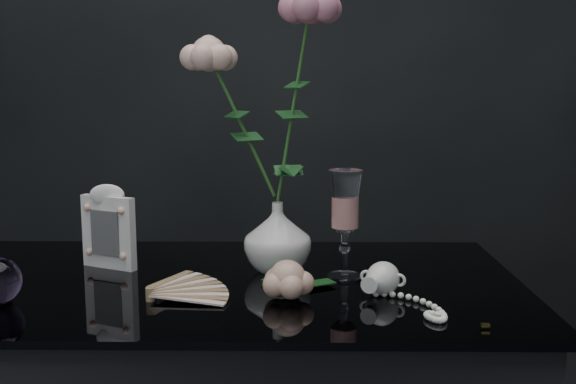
# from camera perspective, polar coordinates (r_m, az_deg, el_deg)

# --- Properties ---
(vase) EXTENTS (0.15, 0.15, 0.13)m
(vase) POSITION_cam_1_polar(r_m,az_deg,el_deg) (1.24, -0.89, -3.85)
(vase) COLOR white
(vase) RESTS_ON table
(wine_glass) EXTENTS (0.07, 0.07, 0.19)m
(wine_glass) POSITION_cam_1_polar(r_m,az_deg,el_deg) (1.19, 4.84, -2.76)
(wine_glass) COLOR white
(wine_glass) RESTS_ON table
(picture_frame) EXTENTS (0.15, 0.13, 0.16)m
(picture_frame) POSITION_cam_1_polar(r_m,az_deg,el_deg) (1.30, -14.96, -2.82)
(picture_frame) COLOR white
(picture_frame) RESTS_ON table
(paper_fan) EXTENTS (0.29, 0.25, 0.03)m
(paper_fan) POSITION_cam_1_polar(r_m,az_deg,el_deg) (1.11, -11.57, -8.37)
(paper_fan) COLOR #FDEFCA
(paper_fan) RESTS_ON table
(loose_rose) EXTENTS (0.15, 0.19, 0.06)m
(loose_rose) POSITION_cam_1_polar(r_m,az_deg,el_deg) (1.09, -0.05, -7.41)
(loose_rose) COLOR #D9A78C
(loose_rose) RESTS_ON table
(pearl_jar) EXTENTS (0.25, 0.26, 0.06)m
(pearl_jar) POSITION_cam_1_polar(r_m,az_deg,el_deg) (1.13, 8.03, -7.12)
(pearl_jar) COLOR white
(pearl_jar) RESTS_ON table
(roses) EXTENTS (0.27, 0.12, 0.45)m
(roses) POSITION_cam_1_polar(r_m,az_deg,el_deg) (1.21, -1.58, 8.47)
(roses) COLOR beige
(roses) RESTS_ON vase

